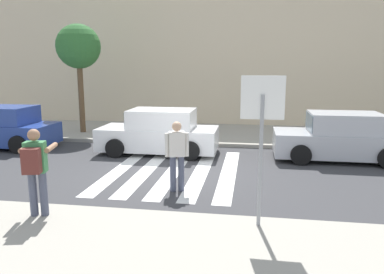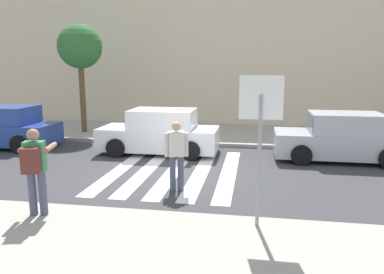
{
  "view_description": "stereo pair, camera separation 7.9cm",
  "coord_description": "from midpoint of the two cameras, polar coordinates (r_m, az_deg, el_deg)",
  "views": [
    {
      "loc": [
        2.21,
        -10.19,
        3.05
      ],
      "look_at": [
        0.6,
        -0.2,
        1.1
      ],
      "focal_mm": 35.0,
      "sensor_mm": 36.0,
      "label": 1
    },
    {
      "loc": [
        2.29,
        -10.18,
        3.05
      ],
      "look_at": [
        0.6,
        -0.2,
        1.1
      ],
      "focal_mm": 35.0,
      "sensor_mm": 36.0,
      "label": 2
    }
  ],
  "objects": [
    {
      "name": "parked_car_silver",
      "position": [
        13.01,
        21.91,
        -0.19
      ],
      "size": [
        4.1,
        1.92,
        1.55
      ],
      "color": "#B7BABF",
      "rests_on": "ground"
    },
    {
      "name": "crosswalk_stripe_4",
      "position": [
        10.84,
        5.81,
        -5.47
      ],
      "size": [
        0.44,
        5.2,
        0.01
      ],
      "primitive_type": "cube",
      "color": "silver",
      "rests_on": "ground"
    },
    {
      "name": "photographer_with_backpack",
      "position": [
        7.79,
        -22.57,
        -3.93
      ],
      "size": [
        0.7,
        0.92,
        1.72
      ],
      "color": "#474C60",
      "rests_on": "sidewalk_near"
    },
    {
      "name": "sidewalk_far",
      "position": [
        16.61,
        1.66,
        0.57
      ],
      "size": [
        60.0,
        4.8,
        0.14
      ],
      "primitive_type": "cube",
      "color": "#9E998C",
      "rests_on": "ground"
    },
    {
      "name": "building_facade_far",
      "position": [
        20.72,
        3.44,
        12.32
      ],
      "size": [
        56.0,
        4.0,
        7.14
      ],
      "primitive_type": "cube",
      "color": "beige",
      "rests_on": "ground"
    },
    {
      "name": "stop_sign",
      "position": [
        6.67,
        10.73,
        2.83
      ],
      "size": [
        0.76,
        0.08,
        2.73
      ],
      "color": "gray",
      "rests_on": "sidewalk_near"
    },
    {
      "name": "crosswalk_stripe_2",
      "position": [
        11.05,
        -2.53,
        -5.1
      ],
      "size": [
        0.44,
        5.2,
        0.01
      ],
      "primitive_type": "cube",
      "color": "silver",
      "rests_on": "ground"
    },
    {
      "name": "parked_car_white",
      "position": [
        13.1,
        -4.72,
        0.64
      ],
      "size": [
        4.1,
        1.92,
        1.55
      ],
      "color": "white",
      "rests_on": "ground"
    },
    {
      "name": "ground_plane",
      "position": [
        10.87,
        -2.75,
        -5.41
      ],
      "size": [
        120.0,
        120.0,
        0.0
      ],
      "primitive_type": "plane",
      "color": "#38383A"
    },
    {
      "name": "crosswalk_stripe_1",
      "position": [
        11.24,
        -6.53,
        -4.88
      ],
      "size": [
        0.44,
        5.2,
        0.01
      ],
      "primitive_type": "cube",
      "color": "silver",
      "rests_on": "ground"
    },
    {
      "name": "street_tree_west",
      "position": [
        17.08,
        -16.58,
        12.91
      ],
      "size": [
        1.88,
        1.88,
        4.63
      ],
      "color": "brown",
      "rests_on": "sidewalk_far"
    },
    {
      "name": "pedestrian_crossing",
      "position": [
        9.07,
        -2.13,
        -2.33
      ],
      "size": [
        0.56,
        0.33,
        1.72
      ],
      "color": "#474C60",
      "rests_on": "ground"
    },
    {
      "name": "parked_car_blue",
      "position": [
        15.74,
        -26.77,
        1.24
      ],
      "size": [
        4.1,
        1.92,
        1.55
      ],
      "color": "#284293",
      "rests_on": "ground"
    },
    {
      "name": "crosswalk_stripe_3",
      "position": [
        10.92,
        1.6,
        -5.3
      ],
      "size": [
        0.44,
        5.2,
        0.01
      ],
      "primitive_type": "cube",
      "color": "silver",
      "rests_on": "ground"
    },
    {
      "name": "crosswalk_stripe_0",
      "position": [
        11.49,
        -10.38,
        -4.65
      ],
      "size": [
        0.44,
        5.2,
        0.01
      ],
      "primitive_type": "cube",
      "color": "silver",
      "rests_on": "ground"
    }
  ]
}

